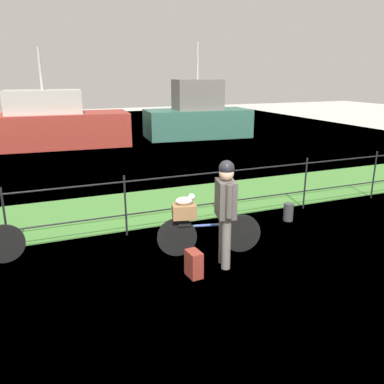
% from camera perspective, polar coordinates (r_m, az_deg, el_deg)
% --- Properties ---
extents(ground_plane, '(60.00, 60.00, 0.00)m').
position_cam_1_polar(ground_plane, '(6.02, 4.91, -12.01)').
color(ground_plane, beige).
extents(grass_strip, '(27.00, 2.40, 0.03)m').
position_cam_1_polar(grass_strip, '(8.98, -5.24, -1.97)').
color(grass_strip, '#478438').
rests_on(grass_strip, ground).
extents(harbor_water, '(30.00, 30.00, 0.00)m').
position_cam_1_polar(harbor_water, '(17.02, -13.80, 6.52)').
color(harbor_water, '#60849E').
rests_on(harbor_water, ground).
extents(iron_fence, '(18.04, 0.04, 1.14)m').
position_cam_1_polar(iron_fence, '(7.52, -2.21, -0.43)').
color(iron_fence, black).
rests_on(iron_fence, ground).
extents(bicycle_main, '(1.69, 0.46, 0.65)m').
position_cam_1_polar(bicycle_main, '(6.54, 2.38, -6.13)').
color(bicycle_main, black).
rests_on(bicycle_main, ground).
extents(wooden_crate, '(0.43, 0.32, 0.23)m').
position_cam_1_polar(wooden_crate, '(6.33, -1.14, -2.83)').
color(wooden_crate, olive).
rests_on(wooden_crate, bicycle_main).
extents(terrier_dog, '(0.32, 0.20, 0.18)m').
position_cam_1_polar(terrier_dog, '(6.27, -0.92, -1.17)').
color(terrier_dog, silver).
rests_on(terrier_dog, wooden_crate).
extents(cyclist_person, '(0.35, 0.53, 1.68)m').
position_cam_1_polar(cyclist_person, '(5.93, 4.88, -1.85)').
color(cyclist_person, slate).
rests_on(cyclist_person, ground).
extents(backpack_on_paving, '(0.20, 0.29, 0.40)m').
position_cam_1_polar(backpack_on_paving, '(5.90, 0.27, -10.36)').
color(backpack_on_paving, maroon).
rests_on(backpack_on_paving, ground).
extents(mooring_bollard, '(0.20, 0.20, 0.36)m').
position_cam_1_polar(mooring_bollard, '(8.28, 13.77, -2.83)').
color(mooring_bollard, '#38383D').
rests_on(mooring_bollard, ground).
extents(moored_boat_near, '(6.68, 2.61, 3.87)m').
position_cam_1_polar(moored_boat_near, '(17.15, -20.37, 9.00)').
color(moored_boat_near, '#9E3328').
rests_on(moored_boat_near, ground).
extents(moored_boat_mid, '(4.98, 2.59, 4.23)m').
position_cam_1_polar(moored_boat_mid, '(18.77, 0.78, 10.89)').
color(moored_boat_mid, '#336656').
rests_on(moored_boat_mid, ground).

